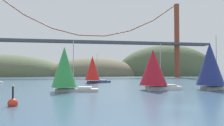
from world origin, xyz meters
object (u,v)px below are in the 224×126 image
object	(u,v)px
sailboat_crimson_sail	(154,68)
sailboat_navy_sail	(211,65)
sailboat_green_sail	(65,68)
channel_buoy	(13,103)
sailboat_red_spinnaker	(93,69)

from	to	relation	value
sailboat_crimson_sail	sailboat_navy_sail	size ratio (longest dim) A/B	0.84
sailboat_green_sail	channel_buoy	xyz separation A→B (m)	(-5.39, -16.23, -3.93)
sailboat_crimson_sail	sailboat_navy_sail	world-z (taller)	sailboat_navy_sail
sailboat_navy_sail	channel_buoy	distance (m)	37.30
sailboat_green_sail	sailboat_crimson_sail	xyz separation A→B (m)	(17.23, -0.29, 0.04)
sailboat_navy_sail	channel_buoy	xyz separation A→B (m)	(-34.08, -14.43, -4.63)
sailboat_green_sail	sailboat_crimson_sail	world-z (taller)	sailboat_green_sail
sailboat_navy_sail	sailboat_red_spinnaker	distance (m)	35.54
sailboat_green_sail	sailboat_red_spinnaker	bearing A→B (deg)	73.75
sailboat_red_spinnaker	sailboat_crimson_sail	bearing A→B (deg)	-71.07
sailboat_crimson_sail	sailboat_red_spinnaker	bearing A→B (deg)	108.93
sailboat_green_sail	sailboat_crimson_sail	bearing A→B (deg)	-0.98
sailboat_red_spinnaker	channel_buoy	size ratio (longest dim) A/B	3.45
channel_buoy	sailboat_navy_sail	bearing A→B (deg)	22.95
channel_buoy	sailboat_crimson_sail	bearing A→B (deg)	35.16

